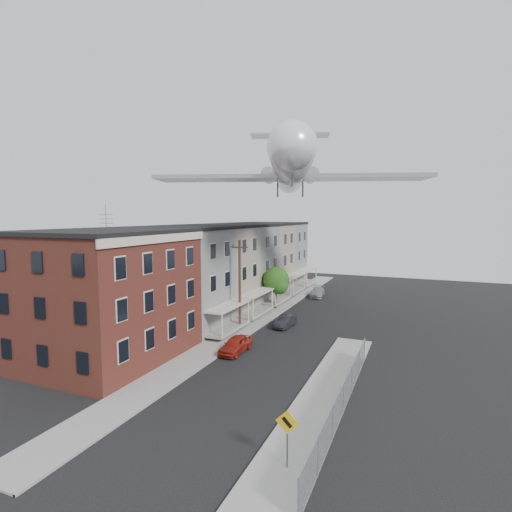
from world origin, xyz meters
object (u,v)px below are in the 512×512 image
(car_near, at_px, (236,345))
(car_mid, at_px, (285,321))
(car_far, at_px, (317,292))
(airplane, at_px, (290,169))
(utility_pole, at_px, (240,284))
(street_tree, at_px, (277,281))
(warning_sign, at_px, (287,430))

(car_near, height_order, car_mid, car_near)
(car_far, xyz_separation_m, airplane, (-0.07, -12.57, 15.77))
(car_far, bearing_deg, utility_pole, -104.95)
(car_near, height_order, airplane, airplane)
(utility_pole, bearing_deg, car_far, 80.86)
(street_tree, xyz_separation_m, car_near, (2.09, -15.95, -2.77))
(warning_sign, relative_size, utility_pole, 0.31)
(warning_sign, xyz_separation_m, street_tree, (-10.87, 28.95, 1.57))
(utility_pole, xyz_separation_m, car_far, (3.08, 19.14, -4.04))
(car_far, bearing_deg, street_tree, -112.43)
(car_near, bearing_deg, warning_sign, -54.49)
(warning_sign, relative_size, street_tree, 0.54)
(car_mid, bearing_deg, street_tree, 120.69)
(utility_pole, relative_size, car_far, 2.05)
(car_mid, xyz_separation_m, car_far, (-0.72, 16.29, 0.05))
(street_tree, distance_m, car_near, 16.32)
(street_tree, distance_m, car_mid, 8.38)
(airplane, bearing_deg, car_near, -92.70)
(warning_sign, distance_m, car_far, 39.04)
(airplane, bearing_deg, street_tree, 128.62)
(car_far, bearing_deg, car_mid, -93.27)
(warning_sign, xyz_separation_m, car_near, (-8.79, 13.00, -1.20))
(street_tree, relative_size, car_near, 1.30)
(car_near, relative_size, car_mid, 1.12)
(utility_pole, xyz_separation_m, car_near, (2.41, -6.02, -3.99))
(utility_pole, xyz_separation_m, street_tree, (0.33, 9.92, -1.22))
(street_tree, relative_size, airplane, 0.17)
(car_near, height_order, car_far, car_near)
(car_near, relative_size, airplane, 0.13)
(car_near, bearing_deg, airplane, 88.76)
(utility_pole, bearing_deg, airplane, 65.40)
(utility_pole, height_order, car_near, utility_pole)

